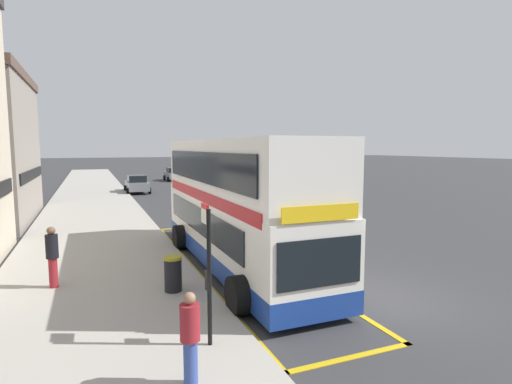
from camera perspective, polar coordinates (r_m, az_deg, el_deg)
name	(u,v)px	position (r m, az deg, el deg)	size (l,w,h in m)	color
ground_plane	(167,189)	(41.44, -12.38, 0.44)	(260.00, 260.00, 0.00)	#333335
pavement_near	(92,191)	(40.82, -22.10, 0.13)	(6.00, 76.00, 0.14)	#A39E93
double_decker_bus	(236,208)	(14.05, -2.82, -2.22)	(3.16, 11.14, 4.40)	white
bus_bay_markings	(233,263)	(14.76, -3.20, -10.00)	(3.06, 14.28, 0.01)	gold
bus_stop_sign	(208,264)	(8.35, -6.76, -10.04)	(0.09, 0.51, 2.87)	black
parked_car_navy_kerbside	(218,180)	(41.34, -5.32, 1.66)	(2.09, 4.20, 1.62)	navy
parked_car_grey_far	(137,184)	(38.36, -16.40, 1.07)	(2.09, 4.20, 1.62)	slate
parked_car_teal_distant	(228,192)	(30.62, -3.93, 0.04)	(2.09, 4.20, 1.62)	#196066
parked_car_grey_behind	(174,174)	(51.35, -11.50, 2.47)	(2.09, 4.20, 1.62)	slate
pedestrian_waiting_near_sign	(52,254)	(13.07, -26.73, -7.84)	(0.34, 0.34, 1.77)	maroon
pedestrian_further_back	(190,335)	(7.29, -9.25, -19.24)	(0.34, 0.34, 1.62)	#33478C
litter_bin	(173,274)	(11.77, -11.59, -11.18)	(0.50, 0.50, 0.99)	black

